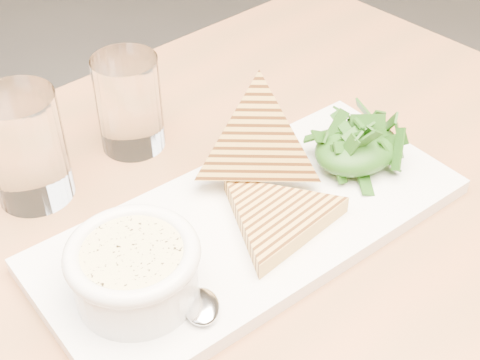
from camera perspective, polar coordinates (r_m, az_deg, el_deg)
table_top at (r=0.61m, az=-4.14°, el=-11.05°), size 1.19×0.84×0.04m
table_leg_br at (r=1.30m, az=7.19°, el=-1.92°), size 0.06×0.06×0.74m
platter at (r=0.65m, az=1.09°, el=-3.74°), size 0.42×0.19×0.02m
soup_bowl at (r=0.57m, az=-8.92°, el=-8.13°), size 0.10×0.10×0.04m
soup at (r=0.55m, az=-9.18°, el=-6.34°), size 0.09×0.09×0.01m
bowl_rim at (r=0.55m, az=-9.20°, el=-6.19°), size 0.11×0.11×0.01m
sandwich_flat at (r=0.63m, az=3.20°, el=-3.25°), size 0.16×0.16×0.02m
sandwich_lean at (r=0.65m, az=1.56°, el=3.11°), size 0.20×0.20×0.16m
salad_base at (r=0.70m, az=9.93°, el=2.69°), size 0.10×0.08×0.04m
arugula_pile at (r=0.70m, az=10.01°, el=3.24°), size 0.11×0.10×0.05m
spoon_bowl at (r=0.56m, az=-3.28°, el=-10.71°), size 0.05×0.05×0.01m
glass_near at (r=0.69m, az=-17.80°, el=2.64°), size 0.08×0.08×0.12m
glass_far at (r=0.74m, az=-9.45°, el=6.46°), size 0.07×0.07×0.11m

